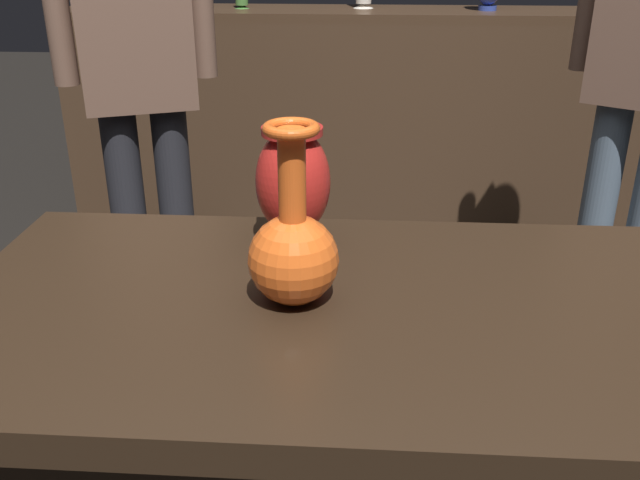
% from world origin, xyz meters
% --- Properties ---
extents(back_display_shelf, '(2.60, 0.40, 0.99)m').
position_xyz_m(back_display_shelf, '(0.00, 2.20, 0.49)').
color(back_display_shelf, '#422D1E').
rests_on(back_display_shelf, ground_plane).
extents(vase_centerpiece, '(0.13, 0.13, 0.27)m').
position_xyz_m(vase_centerpiece, '(-0.08, -0.00, 0.88)').
color(vase_centerpiece, '#E55B1E').
rests_on(vase_centerpiece, display_plinth).
extents(vase_tall_behind, '(0.13, 0.13, 0.21)m').
position_xyz_m(vase_tall_behind, '(-0.10, 0.20, 0.91)').
color(vase_tall_behind, red).
rests_on(vase_tall_behind, display_plinth).
extents(visitor_near_left, '(0.44, 0.29, 1.65)m').
position_xyz_m(visitor_near_left, '(-0.65, 1.12, 0.97)').
color(visitor_near_left, '#232328').
rests_on(visitor_near_left, ground_plane).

